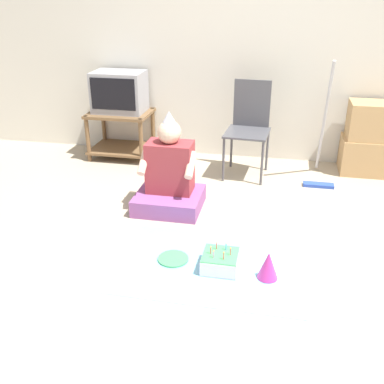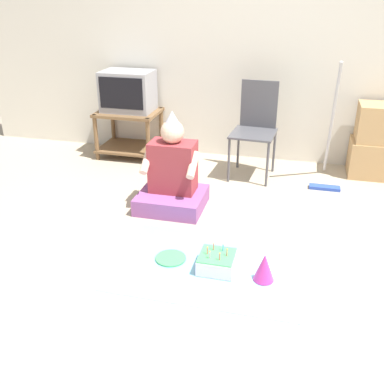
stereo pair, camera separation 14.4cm
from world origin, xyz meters
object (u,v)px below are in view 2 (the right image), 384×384
at_px(dust_mop, 329,151).
at_px(birthday_cake, 217,262).
at_px(tv, 128,91).
at_px(folding_chair, 256,124).
at_px(person_seated, 172,178).
at_px(cardboard_box_stack, 378,143).
at_px(paper_plate, 171,258).
at_px(party_hat_blue, 264,267).

relative_size(dust_mop, birthday_cake, 4.92).
distance_m(tv, folding_chair, 1.42).
xyz_separation_m(folding_chair, dust_mop, (0.70, -0.11, -0.18)).
height_order(folding_chair, person_seated, folding_chair).
relative_size(tv, person_seated, 0.64).
bearing_deg(folding_chair, cardboard_box_stack, 11.52).
height_order(cardboard_box_stack, dust_mop, dust_mop).
bearing_deg(tv, paper_plate, -61.83).
relative_size(person_seated, party_hat_blue, 4.43).
height_order(dust_mop, birthday_cake, dust_mop).
xyz_separation_m(cardboard_box_stack, party_hat_blue, (-0.87, -2.04, -0.24)).
bearing_deg(tv, dust_mop, -9.15).
bearing_deg(paper_plate, tv, 118.17).
xyz_separation_m(folding_chair, person_seated, (-0.57, -0.92, -0.25)).
height_order(folding_chair, paper_plate, folding_chair).
height_order(tv, paper_plate, tv).
height_order(folding_chair, dust_mop, dust_mop).
bearing_deg(birthday_cake, folding_chair, 89.40).
distance_m(dust_mop, birthday_cake, 1.81).
relative_size(folding_chair, person_seated, 1.10).
relative_size(folding_chair, cardboard_box_stack, 1.27).
bearing_deg(paper_plate, party_hat_blue, -7.46).
distance_m(tv, birthday_cake, 2.49).
bearing_deg(folding_chair, birthday_cake, -90.60).
bearing_deg(dust_mop, party_hat_blue, -103.38).
relative_size(dust_mop, paper_plate, 5.47).
bearing_deg(folding_chair, party_hat_blue, -80.66).
distance_m(folding_chair, party_hat_blue, 1.87).
height_order(cardboard_box_stack, birthday_cake, cardboard_box_stack).
distance_m(party_hat_blue, paper_plate, 0.66).
bearing_deg(cardboard_box_stack, folding_chair, -168.48).
distance_m(dust_mop, person_seated, 1.50).
bearing_deg(paper_plate, dust_mop, 56.85).
relative_size(folding_chair, dust_mop, 0.78).
height_order(folding_chair, cardboard_box_stack, folding_chair).
relative_size(dust_mop, party_hat_blue, 6.21).
distance_m(tv, cardboard_box_stack, 2.58).
bearing_deg(party_hat_blue, cardboard_box_stack, 66.81).
relative_size(person_seated, birthday_cake, 3.51).
bearing_deg(person_seated, dust_mop, 32.47).
distance_m(folding_chair, dust_mop, 0.73).
bearing_deg(folding_chair, person_seated, -121.78).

